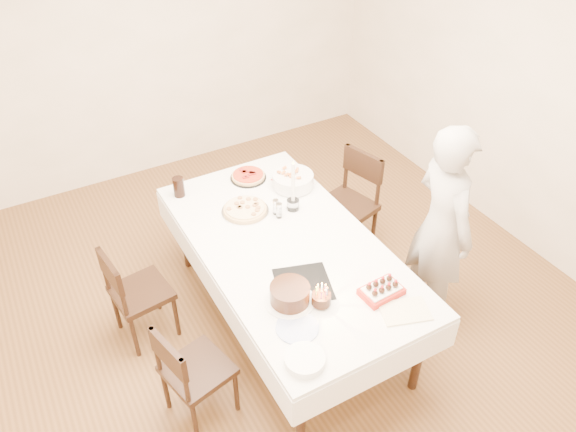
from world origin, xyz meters
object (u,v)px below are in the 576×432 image
taper_candle (293,185)px  person (442,227)px  dining_table (288,284)px  strawberry_box (382,290)px  birthday_cake (321,295)px  pizza_white (245,209)px  chair_left_savory (141,292)px  chair_right_savory (345,207)px  chair_left_dessert (198,370)px  layer_cake (290,294)px  cola_glass (179,187)px  pasta_bowl (293,180)px  pizza_pepperoni (248,176)px

taper_candle → person: bearing=-43.8°
dining_table → strawberry_box: strawberry_box is taller
birthday_cake → pizza_white: bearing=90.0°
dining_table → chair_left_savory: (-0.96, 0.41, 0.03)m
chair_right_savory → chair_left_dessert: size_ratio=1.15×
chair_left_dessert → person: size_ratio=0.50×
layer_cake → taper_candle: bearing=59.2°
chair_left_dessert → cola_glass: 1.43m
pasta_bowl → taper_candle: bearing=-119.5°
dining_table → chair_left_dessert: bearing=-155.1°
chair_left_savory → layer_cake: layer_cake is taller
person → cola_glass: (-1.44, 1.31, 0.03)m
chair_left_dessert → chair_right_savory: bearing=-166.0°
dining_table → birthday_cake: bearing=-99.4°
chair_right_savory → pasta_bowl: size_ratio=2.87×
dining_table → cola_glass: size_ratio=13.67×
pizza_white → birthday_cake: bearing=-90.0°
strawberry_box → person: bearing=21.2°
chair_right_savory → pizza_white: bearing=164.8°
cola_glass → layer_cake: 1.38m
taper_candle → layer_cake: (-0.48, -0.80, -0.15)m
chair_right_savory → birthday_cake: bearing=-145.9°
pizza_pepperoni → taper_candle: bearing=-77.9°
pasta_bowl → taper_candle: size_ratio=0.76×
pizza_white → cola_glass: bearing=128.7°
chair_right_savory → person: size_ratio=0.57×
pizza_pepperoni → birthday_cake: 1.45m
chair_left_dessert → taper_candle: 1.43m
pasta_bowl → birthday_cake: 1.25m
birthday_cake → chair_left_dessert: bearing=166.9°
dining_table → strawberry_box: 0.85m
taper_candle → birthday_cake: size_ratio=3.18×
pizza_pepperoni → strawberry_box: 1.55m
chair_left_dessert → layer_cake: layer_cake is taller
layer_cake → birthday_cake: bearing=-35.6°
chair_left_savory → pizza_pepperoni: chair_left_savory is taller
pasta_bowl → layer_cake: layer_cake is taller
chair_right_savory → cola_glass: (-1.25, 0.43, 0.37)m
chair_left_savory → taper_candle: 1.31m
chair_right_savory → birthday_cake: 1.44m
chair_right_savory → chair_left_savory: (-1.77, -0.07, -0.05)m
pizza_white → pizza_pepperoni: (0.21, 0.38, 0.00)m
chair_left_savory → layer_cake: size_ratio=2.61×
person → chair_left_savory: bearing=74.9°
chair_left_savory → strawberry_box: size_ratio=3.15×
chair_right_savory → strawberry_box: size_ratio=3.56×
pizza_pepperoni → layer_cake: size_ratio=0.92×
person → taper_candle: (-0.77, 0.74, 0.16)m
pizza_white → strawberry_box: 1.22m
dining_table → layer_cake: 0.69m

